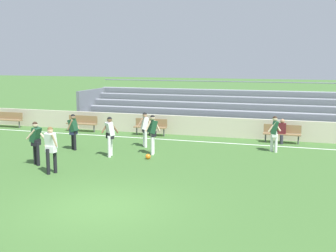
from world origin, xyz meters
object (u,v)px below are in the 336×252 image
bleacher_stand (274,110)px  bench_near_wall_gap (151,125)px  player_white_on_ball (110,133)px  player_dark_dropping_back (36,139)px  player_white_pressing_high (51,146)px  player_dark_challenging (153,131)px  player_dark_deep_cover (73,129)px  player_dark_wide_left (274,131)px  player_white_trailing_run (145,126)px  bench_far_right (9,118)px  bench_near_bin (82,122)px  soccer_ball (148,157)px  spectator_seated (282,129)px  bench_far_left (282,132)px

bleacher_stand → bench_near_wall_gap: bearing=-148.1°
player_white_on_ball → player_dark_dropping_back: bearing=-133.0°
bleacher_stand → player_white_pressing_high: 14.10m
bleacher_stand → player_dark_challenging: 9.37m
player_dark_deep_cover → player_dark_wide_left: 9.01m
player_white_pressing_high → player_white_on_ball: bearing=75.7°
player_dark_dropping_back → player_white_trailing_run: 5.35m
bench_far_right → player_white_pressing_high: size_ratio=1.05×
player_white_pressing_high → player_white_trailing_run: size_ratio=1.05×
bleacher_stand → bench_far_right: size_ratio=13.13×
bench_near_bin → bench_near_wall_gap: (4.16, 0.00, 0.00)m
player_white_on_ball → bench_near_wall_gap: bearing=91.4°
bench_near_wall_gap → player_white_pressing_high: (-0.68, -8.43, 0.48)m
bench_near_bin → soccer_ball: bearing=-41.3°
bleacher_stand → player_dark_deep_cover: size_ratio=14.42×
player_dark_wide_left → player_white_pressing_high: bearing=-139.7°
spectator_seated → player_dark_wide_left: 2.11m
bench_near_wall_gap → player_dark_wide_left: 7.03m
player_white_pressing_high → bench_far_left: bearing=48.1°
bench_near_bin → player_dark_challenging: 7.31m
player_dark_challenging → player_dark_deep_cover: 3.74m
bench_near_wall_gap → player_dark_deep_cover: (-2.03, -4.57, 0.43)m
bench_far_left → player_dark_dropping_back: size_ratio=1.05×
bleacher_stand → player_dark_wide_left: (0.45, -6.07, -0.20)m
bench_far_right → bench_near_bin: bearing=0.0°
bench_far_left → player_dark_dropping_back: bearing=-139.7°
player_white_trailing_run → player_dark_wide_left: (5.86, 0.72, -0.02)m
bleacher_stand → spectator_seated: bleacher_stand is taller
bleacher_stand → bench_near_wall_gap: bleacher_stand is taller
player_dark_deep_cover → player_dark_dropping_back: size_ratio=0.96×
player_white_on_ball → player_dark_wide_left: (6.54, 3.08, -0.06)m
player_white_on_ball → player_white_pressing_high: bearing=-104.3°
bleacher_stand → bench_far_right: bearing=-165.9°
player_white_on_ball → player_dark_dropping_back: 3.05m
player_white_pressing_high → bleacher_stand: bearing=60.8°
player_white_on_ball → player_white_pressing_high: size_ratio=0.99×
spectator_seated → player_white_trailing_run: size_ratio=0.74×
player_white_pressing_high → soccer_ball: bearing=51.7°
bench_near_bin → player_white_on_ball: 6.81m
bench_far_left → spectator_seated: 0.19m
spectator_seated → player_dark_dropping_back: player_dark_dropping_back is taller
player_white_on_ball → soccer_ball: size_ratio=7.72×
bleacher_stand → bench_near_bin: (-10.37, -3.87, -0.60)m
player_dark_challenging → player_dark_wide_left: bearing=23.3°
player_white_on_ball → player_white_pressing_high: 3.25m
player_dark_wide_left → soccer_ball: bearing=-147.7°
bench_far_left → player_white_on_ball: size_ratio=1.06×
spectator_seated → player_dark_deep_cover: player_dark_deep_cover is taller
bench_near_wall_gap → player_white_on_ball: size_ratio=1.06×
bench_far_right → soccer_ball: (10.99, -5.25, -0.44)m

